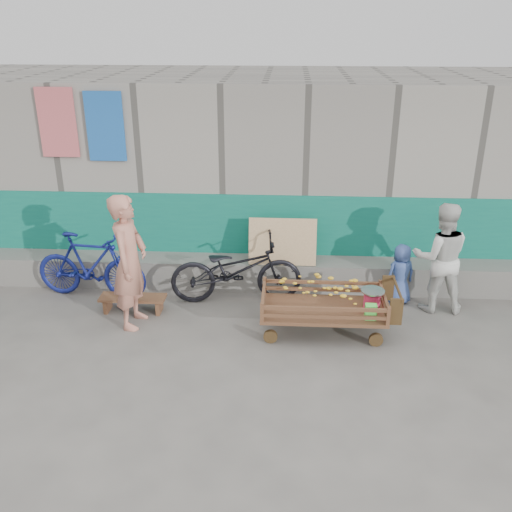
# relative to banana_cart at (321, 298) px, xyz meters

# --- Properties ---
(ground) EXTENTS (80.00, 80.00, 0.00)m
(ground) POSITION_rel_banana_cart_xyz_m (-0.82, -1.00, -0.51)
(ground) COLOR #53504C
(ground) RESTS_ON ground
(building_wall) EXTENTS (12.00, 3.50, 3.00)m
(building_wall) POSITION_rel_banana_cart_xyz_m (-0.82, 3.05, 0.96)
(building_wall) COLOR gray
(building_wall) RESTS_ON ground
(banana_cart) EXTENTS (1.77, 0.81, 0.75)m
(banana_cart) POSITION_rel_banana_cart_xyz_m (0.00, 0.00, 0.00)
(banana_cart) COLOR brown
(banana_cart) RESTS_ON ground
(bench) EXTENTS (0.93, 0.28, 0.23)m
(bench) POSITION_rel_banana_cart_xyz_m (-2.62, 0.43, -0.34)
(bench) COLOR brown
(bench) RESTS_ON ground
(vendor_man) EXTENTS (0.50, 0.71, 1.83)m
(vendor_man) POSITION_rel_banana_cart_xyz_m (-2.51, 0.10, 0.41)
(vendor_man) COLOR tan
(vendor_man) RESTS_ON ground
(woman) EXTENTS (0.79, 0.63, 1.59)m
(woman) POSITION_rel_banana_cart_xyz_m (1.67, 0.77, 0.28)
(woman) COLOR silver
(woman) RESTS_ON ground
(child) EXTENTS (0.52, 0.42, 0.91)m
(child) POSITION_rel_banana_cart_xyz_m (1.19, 0.92, -0.06)
(child) COLOR #3D589E
(child) RESTS_ON ground
(bicycle_dark) EXTENTS (1.96, 0.90, 0.99)m
(bicycle_dark) POSITION_rel_banana_cart_xyz_m (-1.18, 0.85, -0.01)
(bicycle_dark) COLOR black
(bicycle_dark) RESTS_ON ground
(bicycle_blue) EXTENTS (1.73, 0.68, 1.01)m
(bicycle_blue) POSITION_rel_banana_cart_xyz_m (-3.33, 0.85, -0.00)
(bicycle_blue) COLOR navy
(bicycle_blue) RESTS_ON ground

